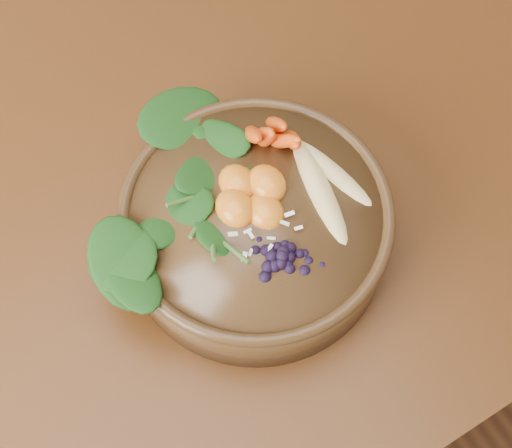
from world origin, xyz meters
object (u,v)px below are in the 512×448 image
object	(u,v)px
banana_halves	(328,174)
blueberry_pile	(283,251)
stoneware_bowl	(256,228)
carrot_cluster	(272,116)
kale_heap	(193,170)
dining_table	(91,252)
mandarin_cluster	(251,189)

from	to	relation	value
banana_halves	blueberry_pile	world-z (taller)	blueberry_pile
banana_halves	blueberry_pile	size ratio (longest dim) A/B	1.20
stoneware_bowl	carrot_cluster	distance (m)	0.13
kale_heap	stoneware_bowl	bearing A→B (deg)	-60.82
stoneware_bowl	banana_halves	xyz separation A→B (m)	(0.09, -0.01, 0.06)
dining_table	stoneware_bowl	size ratio (longest dim) A/B	5.17
dining_table	stoneware_bowl	world-z (taller)	stoneware_bowl
dining_table	mandarin_cluster	bearing A→B (deg)	-33.80
banana_halves	mandarin_cluster	distance (m)	0.09
mandarin_cluster	blueberry_pile	xyz separation A→B (m)	(-0.01, -0.08, 0.00)
dining_table	carrot_cluster	xyz separation A→B (m)	(0.24, -0.06, 0.22)
banana_halves	mandarin_cluster	bearing A→B (deg)	170.25
blueberry_pile	banana_halves	bearing A→B (deg)	30.79
dining_table	carrot_cluster	size ratio (longest dim) A/B	18.74
carrot_cluster	banana_halves	world-z (taller)	carrot_cluster
dining_table	banana_halves	xyz separation A→B (m)	(0.27, -0.15, 0.19)
dining_table	blueberry_pile	world-z (taller)	blueberry_pile
carrot_cluster	mandarin_cluster	distance (m)	0.09
blueberry_pile	kale_heap	bearing A→B (deg)	104.11
kale_heap	carrot_cluster	distance (m)	0.11
stoneware_bowl	kale_heap	distance (m)	0.10
carrot_cluster	blueberry_pile	xyz separation A→B (m)	(-0.07, -0.14, -0.02)
kale_heap	banana_halves	size ratio (longest dim) A/B	1.18
blueberry_pile	mandarin_cluster	bearing A→B (deg)	83.04
carrot_cluster	mandarin_cluster	xyz separation A→B (m)	(-0.06, -0.06, -0.03)
carrot_cluster	banana_halves	xyz separation A→B (m)	(0.02, -0.08, -0.03)
stoneware_bowl	mandarin_cluster	xyz separation A→B (m)	(0.00, 0.02, 0.06)
blueberry_pile	dining_table	bearing A→B (deg)	129.98
banana_halves	dining_table	bearing A→B (deg)	158.59
dining_table	kale_heap	bearing A→B (deg)	-27.03
mandarin_cluster	dining_table	bearing A→B (deg)	146.20
banana_halves	stoneware_bowl	bearing A→B (deg)	-177.26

